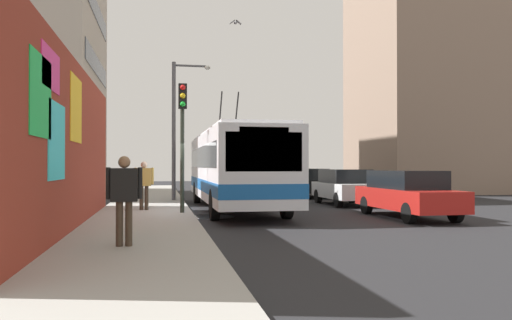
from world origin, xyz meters
The scene contains 16 objects.
ground_plane centered at (0.00, 0.00, 0.00)m, with size 80.00×80.00×0.00m, color #232326.
sidewalk_slab centered at (0.00, 1.60, 0.07)m, with size 48.00×3.20×0.15m, color #9E9B93.
graffiti_wall centered at (-3.96, 3.35, 2.22)m, with size 14.14×0.32×4.43m.
building_far_left centered at (13.35, 9.20, 9.30)m, with size 11.68×8.96×18.60m.
building_far_right centered at (13.48, -17.00, 10.88)m, with size 8.60×9.50×21.77m.
city_bus centered at (2.17, -1.80, 1.72)m, with size 11.75×2.65×4.85m.
parked_car_red centered at (-2.06, -7.00, 0.83)m, with size 4.78×1.76×1.58m.
parked_car_white centered at (3.62, -7.00, 0.83)m, with size 4.09×1.87×1.58m.
parked_car_black centered at (9.34, -7.00, 0.83)m, with size 4.60×1.84×1.58m.
parked_car_champagne centered at (14.71, -7.00, 0.83)m, with size 4.46×1.80×1.58m.
pedestrian_near_wall centered at (-7.35, 1.80, 1.21)m, with size 0.24×0.70×1.78m.
pedestrian_midblock centered at (0.97, 1.65, 1.18)m, with size 0.23×0.69×1.74m.
traffic_light centered at (-0.46, 0.35, 3.08)m, with size 0.49×0.28×4.37m.
street_lamp centered at (6.13, 0.25, 3.86)m, with size 0.44×1.79×6.43m.
flying_pigeons centered at (4.32, -2.18, 8.06)m, with size 0.32×0.51×0.19m.
curbside_puddle centered at (-0.44, -0.60, 0.00)m, with size 1.65×1.65×0.00m, color black.
Camera 1 is at (-17.68, 1.13, 1.74)m, focal length 35.52 mm.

